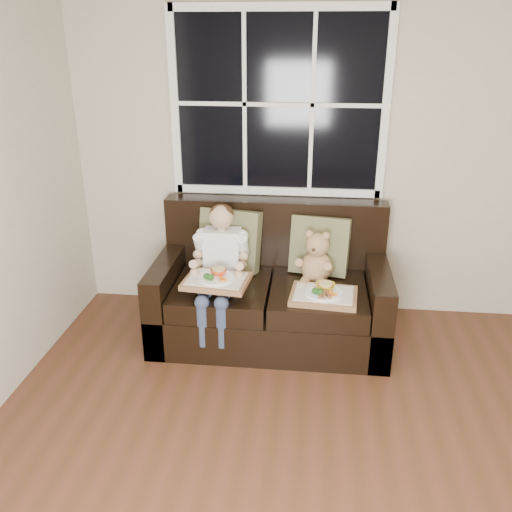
# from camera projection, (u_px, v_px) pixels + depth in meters

# --- Properties ---
(room_walls) EXTENTS (4.52, 5.02, 2.71)m
(room_walls) POSITION_uv_depth(u_px,v_px,m) (435.00, 227.00, 1.67)
(room_walls) COLOR beige
(room_walls) RESTS_ON ground
(window_back) EXTENTS (1.62, 0.04, 1.37)m
(window_back) POSITION_uv_depth(u_px,v_px,m) (278.00, 104.00, 3.99)
(window_back) COLOR black
(window_back) RESTS_ON room_walls
(loveseat) EXTENTS (1.70, 0.92, 0.96)m
(loveseat) POSITION_uv_depth(u_px,v_px,m) (271.00, 295.00, 4.08)
(loveseat) COLOR black
(loveseat) RESTS_ON ground
(pillow_left) EXTENTS (0.50, 0.31, 0.48)m
(pillow_left) POSITION_uv_depth(u_px,v_px,m) (230.00, 240.00, 4.11)
(pillow_left) COLOR olive
(pillow_left) RESTS_ON loveseat
(pillow_right) EXTENTS (0.46, 0.27, 0.45)m
(pillow_right) POSITION_uv_depth(u_px,v_px,m) (320.00, 246.00, 4.05)
(pillow_right) COLOR olive
(pillow_right) RESTS_ON loveseat
(child) EXTENTS (0.38, 0.60, 0.87)m
(child) POSITION_uv_depth(u_px,v_px,m) (220.00, 258.00, 3.88)
(child) COLOR white
(child) RESTS_ON loveseat
(teddy_bear) EXTENTS (0.27, 0.33, 0.40)m
(teddy_bear) POSITION_uv_depth(u_px,v_px,m) (317.00, 261.00, 3.92)
(teddy_bear) COLOR #A77C58
(teddy_bear) RESTS_ON loveseat
(tray_left) EXTENTS (0.47, 0.38, 0.10)m
(tray_left) POSITION_uv_depth(u_px,v_px,m) (216.00, 280.00, 3.71)
(tray_left) COLOR #A06A48
(tray_left) RESTS_ON child
(tray_right) EXTENTS (0.48, 0.38, 0.10)m
(tray_right) POSITION_uv_depth(u_px,v_px,m) (324.00, 294.00, 3.71)
(tray_right) COLOR #A06A48
(tray_right) RESTS_ON loveseat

